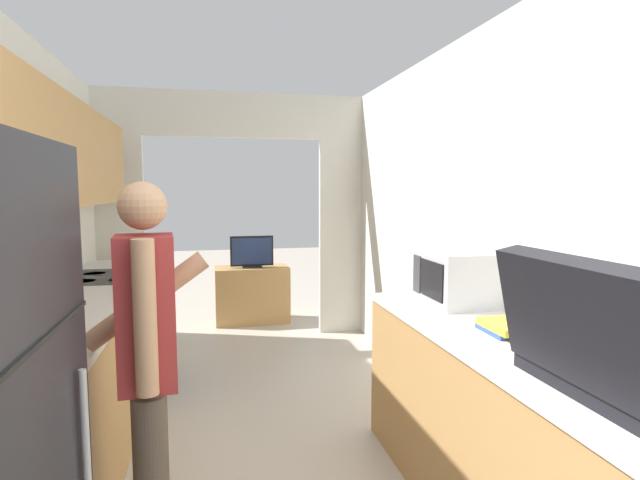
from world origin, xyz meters
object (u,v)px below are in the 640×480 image
object	(u,v)px
range_oven	(109,333)
tv_cabinet	(252,294)
microwave	(458,277)
suitcase	(608,352)
television	(252,252)
person	(149,374)
book_stack	(507,328)

from	to	relation	value
range_oven	tv_cabinet	size ratio (longest dim) A/B	1.23
microwave	tv_cabinet	size ratio (longest dim) A/B	0.54
suitcase	tv_cabinet	xyz separation A→B (m)	(-0.75, 4.43, -0.71)
tv_cabinet	television	world-z (taller)	television
person	television	distance (m)	3.79
microwave	book_stack	distance (m)	0.62
suitcase	microwave	size ratio (longest dim) A/B	1.43
suitcase	television	bearing A→B (deg)	99.71
person	suitcase	world-z (taller)	person
television	person	bearing A→B (deg)	-100.73
person	range_oven	bearing A→B (deg)	9.47
suitcase	book_stack	world-z (taller)	suitcase
range_oven	tv_cabinet	world-z (taller)	range_oven
television	range_oven	bearing A→B (deg)	-125.32
suitcase	television	distance (m)	4.46
person	tv_cabinet	bearing A→B (deg)	-15.79
person	book_stack	distance (m)	1.55
television	tv_cabinet	bearing A→B (deg)	90.00
microwave	tv_cabinet	xyz separation A→B (m)	(-0.92, 3.15, -0.72)
person	suitcase	bearing A→B (deg)	-119.59
suitcase	microwave	xyz separation A→B (m)	(0.16, 1.28, 0.01)
suitcase	person	bearing A→B (deg)	155.59
person	microwave	bearing A→B (deg)	-74.35
person	television	world-z (taller)	person
range_oven	tv_cabinet	distance (m)	2.16
tv_cabinet	television	size ratio (longest dim) A/B	1.71
range_oven	book_stack	world-z (taller)	range_oven
microwave	television	size ratio (longest dim) A/B	0.93
range_oven	television	world-z (taller)	range_oven
microwave	tv_cabinet	distance (m)	3.36
suitcase	book_stack	size ratio (longest dim) A/B	2.54
suitcase	television	size ratio (longest dim) A/B	1.33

